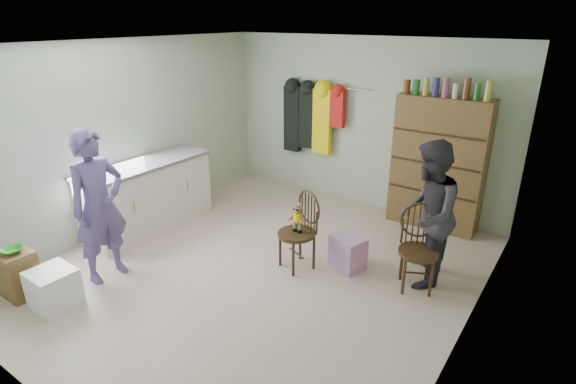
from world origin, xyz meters
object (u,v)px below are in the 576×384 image
Objects in this scene: chair_front at (300,225)px; chair_far at (418,244)px; counter at (148,195)px; dresser at (438,163)px.

chair_far is at bearing 39.08° from chair_front.
counter is 2.32m from chair_front.
chair_far is at bearing -77.87° from dresser.
dresser is (-0.35, 1.62, 0.41)m from chair_far.
counter is 1.98× the size of chair_far.
chair_far reaches higher than chair_front.
dresser is at bearing 75.80° from chair_far.
chair_far is (1.25, 0.38, -0.03)m from chair_front.
dresser reaches higher than chair_far.
counter is 3.61m from chair_far.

